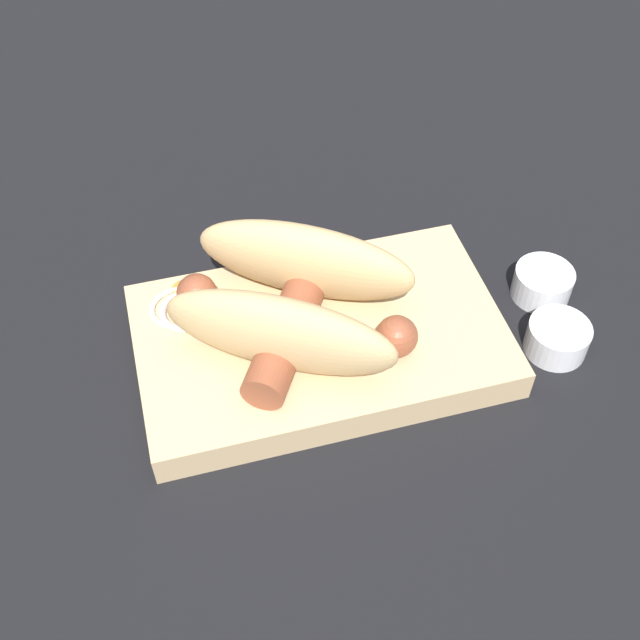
{
  "coord_description": "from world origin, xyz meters",
  "views": [
    {
      "loc": [
        0.1,
        0.37,
        0.48
      ],
      "look_at": [
        0.0,
        0.0,
        0.04
      ],
      "focal_mm": 45.0,
      "sensor_mm": 36.0,
      "label": 1
    }
  ],
  "objects_px": {
    "food_tray": "(320,340)",
    "bread_roll": "(295,294)",
    "sausage": "(294,315)",
    "condiment_cup_far": "(542,285)",
    "condiment_cup_near": "(557,339)"
  },
  "relations": [
    {
      "from": "food_tray",
      "to": "condiment_cup_near",
      "type": "height_order",
      "value": "food_tray"
    },
    {
      "from": "food_tray",
      "to": "condiment_cup_far",
      "type": "height_order",
      "value": "food_tray"
    },
    {
      "from": "food_tray",
      "to": "bread_roll",
      "type": "height_order",
      "value": "bread_roll"
    },
    {
      "from": "food_tray",
      "to": "sausage",
      "type": "bearing_deg",
      "value": -16.96
    },
    {
      "from": "food_tray",
      "to": "condiment_cup_near",
      "type": "bearing_deg",
      "value": 165.57
    },
    {
      "from": "sausage",
      "to": "bread_roll",
      "type": "bearing_deg",
      "value": -115.82
    },
    {
      "from": "condiment_cup_near",
      "to": "condiment_cup_far",
      "type": "xyz_separation_m",
      "value": [
        -0.01,
        -0.06,
        0.0
      ]
    },
    {
      "from": "food_tray",
      "to": "sausage",
      "type": "xyz_separation_m",
      "value": [
        0.02,
        -0.01,
        0.03
      ]
    },
    {
      "from": "sausage",
      "to": "condiment_cup_far",
      "type": "xyz_separation_m",
      "value": [
        -0.21,
        -0.01,
        -0.03
      ]
    },
    {
      "from": "sausage",
      "to": "condiment_cup_far",
      "type": "relative_size",
      "value": 3.41
    },
    {
      "from": "condiment_cup_far",
      "to": "bread_roll",
      "type": "bearing_deg",
      "value": 0.16
    },
    {
      "from": "food_tray",
      "to": "sausage",
      "type": "height_order",
      "value": "sausage"
    },
    {
      "from": "food_tray",
      "to": "bread_roll",
      "type": "relative_size",
      "value": 1.35
    },
    {
      "from": "sausage",
      "to": "condiment_cup_near",
      "type": "xyz_separation_m",
      "value": [
        -0.19,
        0.05,
        -0.03
      ]
    },
    {
      "from": "sausage",
      "to": "condiment_cup_far",
      "type": "distance_m",
      "value": 0.21
    }
  ]
}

